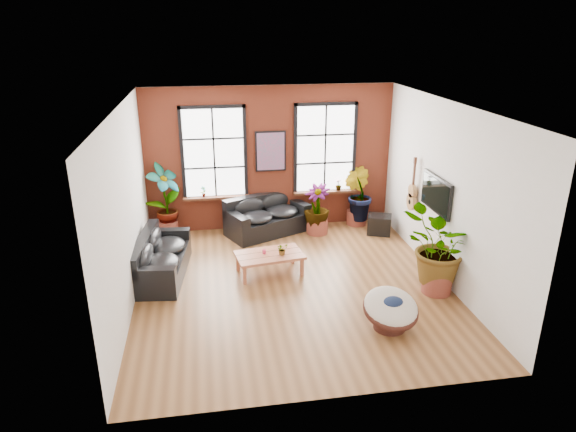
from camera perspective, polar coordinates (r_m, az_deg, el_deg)
name	(u,v)px	position (r m, az deg, el deg)	size (l,w,h in m)	color
room	(292,200)	(9.60, 0.44, 1.82)	(6.04, 6.54, 3.54)	brown
sofa_back	(266,216)	(12.54, -2.42, -0.06)	(2.18, 1.69, 0.90)	black
sofa_left	(159,258)	(10.73, -14.14, -4.59)	(1.13, 2.21, 0.84)	black
coffee_table	(269,256)	(10.51, -2.08, -4.48)	(1.45, 0.96, 0.52)	#A6583B
papasan_chair	(391,309)	(8.88, 11.34, -10.12)	(1.04, 1.05, 0.70)	#431F18
poster	(271,151)	(12.42, -1.94, 7.20)	(0.74, 0.06, 0.98)	black
tv_wall_unit	(429,195)	(10.92, 15.38, 2.31)	(0.13, 1.86, 1.20)	black
media_box	(379,224)	(12.71, 10.11, -0.93)	(0.69, 0.64, 0.46)	black
pot_back_left	(167,228)	(12.73, -13.27, -1.34)	(0.68, 0.68, 0.39)	brown
pot_back_right	(356,217)	(13.23, 7.61, -0.15)	(0.63, 0.63, 0.36)	brown
pot_right_wall	(437,282)	(10.28, 16.20, -7.06)	(0.72, 0.72, 0.41)	brown
pot_mid	(317,226)	(12.57, 3.26, -1.09)	(0.64, 0.64, 0.38)	brown
floor_plant_back_left	(165,198)	(12.43, -13.48, 1.97)	(0.87, 0.59, 1.66)	#1C3A0F
floor_plant_back_right	(358,194)	(12.99, 7.74, 2.44)	(0.74, 0.59, 1.34)	#1C3A0F
floor_plant_right_wall	(439,248)	(9.98, 16.46, -3.46)	(1.35, 1.17, 1.50)	#1C3A0F
floor_plant_mid	(317,207)	(12.38, 3.23, 1.03)	(0.61, 0.61, 1.10)	#1C3A0F
table_plant	(282,249)	(10.40, -0.65, -3.69)	(0.22, 0.19, 0.25)	#1C3A0F
sill_plant_left	(203,192)	(12.53, -9.37, 2.69)	(0.14, 0.10, 0.27)	#1C3A0F
sill_plant_right	(338,185)	(12.94, 5.63, 3.46)	(0.15, 0.15, 0.27)	#1C3A0F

